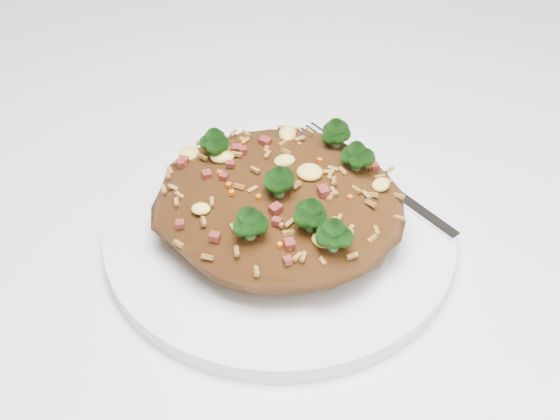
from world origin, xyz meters
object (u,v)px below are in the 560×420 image
(fork, at_px, (381,183))
(plate, at_px, (280,233))
(dining_table, at_px, (297,300))
(fried_rice, at_px, (281,195))

(fork, bearing_deg, plate, -99.38)
(dining_table, relative_size, fork, 8.92)
(plate, bearing_deg, fork, 41.05)
(plate, relative_size, fried_rice, 1.43)
(dining_table, height_order, fried_rice, fried_rice)
(dining_table, bearing_deg, fried_rice, -110.05)
(fried_rice, relative_size, fork, 1.28)
(plate, xyz_separation_m, fried_rice, (0.00, -0.00, 0.04))
(dining_table, relative_size, fried_rice, 6.97)
(dining_table, xyz_separation_m, plate, (-0.01, -0.02, 0.10))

